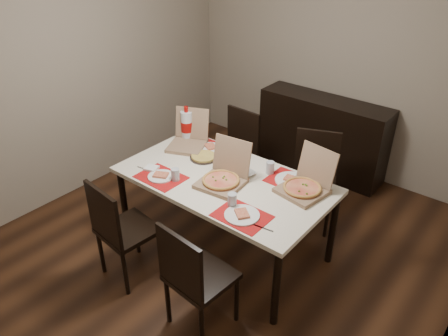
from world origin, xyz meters
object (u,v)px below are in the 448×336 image
at_px(pizza_box_center, 223,178).
at_px(dip_bowl, 249,173).
at_px(chair_near_right, 194,276).
at_px(chair_far_right, 314,175).
at_px(sideboard, 322,135).
at_px(chair_near_left, 120,228).
at_px(soda_bottle, 187,126).
at_px(dining_table, 224,185).
at_px(chair_far_left, 236,150).

bearing_deg(pizza_box_center, dip_bowl, 70.62).
xyz_separation_m(chair_near_right, chair_far_right, (-0.01, 1.73, 0.00)).
relative_size(pizza_box_center, dip_bowl, 3.82).
height_order(sideboard, chair_near_left, chair_near_left).
height_order(dip_bowl, soda_bottle, soda_bottle).
xyz_separation_m(dip_bowl, soda_bottle, (-0.88, 0.17, 0.13)).
bearing_deg(dip_bowl, sideboard, 95.09).
relative_size(dining_table, soda_bottle, 5.16).
xyz_separation_m(dining_table, chair_near_left, (-0.41, -0.82, -0.17)).
distance_m(sideboard, dip_bowl, 1.69).
height_order(dining_table, dip_bowl, dip_bowl).
bearing_deg(chair_near_left, pizza_box_center, 58.65).
relative_size(sideboard, soda_bottle, 4.30).
bearing_deg(soda_bottle, dip_bowl, -10.73).
bearing_deg(pizza_box_center, sideboard, 91.84).
height_order(sideboard, chair_near_right, chair_near_right).
distance_m(pizza_box_center, soda_bottle, 0.90).
distance_m(sideboard, chair_near_right, 2.70).
height_order(sideboard, dining_table, sideboard).
height_order(sideboard, chair_far_left, chair_far_left).
bearing_deg(chair_far_left, dining_table, -58.45).
xyz_separation_m(chair_near_right, soda_bottle, (-1.15, 1.18, 0.39)).
relative_size(pizza_box_center, soda_bottle, 1.21).
height_order(dining_table, pizza_box_center, pizza_box_center).
distance_m(chair_near_left, dip_bowl, 1.16).
bearing_deg(dip_bowl, chair_near_right, -74.84).
bearing_deg(chair_far_right, chair_near_right, -89.51).
height_order(sideboard, soda_bottle, soda_bottle).
height_order(chair_near_right, pizza_box_center, pizza_box_center).
relative_size(sideboard, chair_near_left, 1.61).
distance_m(sideboard, chair_near_left, 2.68).
height_order(dining_table, chair_near_right, chair_near_right).
height_order(chair_near_left, chair_far_right, same).
relative_size(sideboard, dining_table, 0.83).
bearing_deg(chair_far_left, dip_bowl, -45.53).
relative_size(chair_near_left, dip_bowl, 8.42).
bearing_deg(chair_near_right, chair_far_right, 90.49).
relative_size(dining_table, dip_bowl, 16.30).
bearing_deg(dining_table, soda_bottle, 155.24).
bearing_deg(chair_far_left, soda_bottle, -115.83).
distance_m(sideboard, pizza_box_center, 1.93).
xyz_separation_m(chair_far_left, dip_bowl, (0.64, -0.65, 0.25)).
bearing_deg(pizza_box_center, soda_bottle, 152.46).
bearing_deg(pizza_box_center, chair_far_right, 70.18).
bearing_deg(chair_near_right, sideboard, 98.99).
height_order(dining_table, chair_far_right, chair_far_right).
bearing_deg(chair_near_left, chair_far_right, 64.85).
bearing_deg(soda_bottle, chair_far_left, 64.17).
bearing_deg(dining_table, pizza_box_center, -56.99).
bearing_deg(sideboard, dip_bowl, -84.91).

